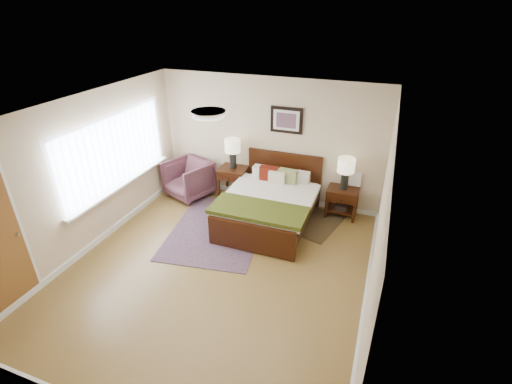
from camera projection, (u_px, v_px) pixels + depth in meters
floor at (218, 268)px, 5.80m from camera, size 5.00×5.00×0.00m
back_wall at (269, 141)px, 7.30m from camera, size 4.50×0.04×2.50m
front_wall at (84, 331)px, 3.14m from camera, size 4.50×0.04×2.50m
left_wall at (86, 175)px, 5.91m from camera, size 0.04×5.00×2.50m
right_wall at (379, 229)px, 4.54m from camera, size 0.04×5.00×2.50m
ceiling at (208, 111)px, 4.64m from camera, size 4.50×5.00×0.02m
window at (117, 153)px, 6.42m from camera, size 0.11×2.72×1.32m
ceil_fixture at (208, 114)px, 4.66m from camera, size 0.44×0.44×0.08m
bed at (270, 200)px, 6.75m from camera, size 1.63×1.96×1.05m
wall_art at (286, 120)px, 6.95m from camera, size 0.62×0.05×0.50m
nightstand_left at (233, 174)px, 7.63m from camera, size 0.56×0.50×0.67m
nightstand_right at (342, 199)px, 7.04m from camera, size 0.58×0.44×0.58m
lamp_left at (233, 149)px, 7.40m from camera, size 0.32×0.32×0.61m
lamp_right at (346, 168)px, 6.75m from camera, size 0.32×0.32×0.61m
armchair at (189, 179)px, 7.78m from camera, size 1.09×1.10×0.78m
rug_persian at (218, 229)px, 6.78m from camera, size 1.90×2.45×0.01m
rug_navy at (316, 224)px, 6.94m from camera, size 0.99×1.25×0.01m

